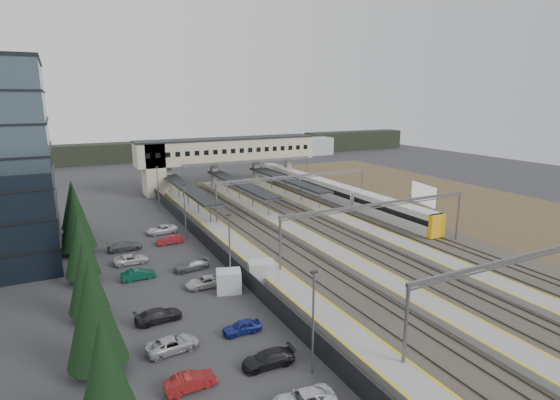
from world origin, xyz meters
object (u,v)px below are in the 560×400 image
relay_cabin_far (229,281)px  footbridge (216,153)px  billboard (423,195)px  train (330,191)px  relay_cabin_near (261,272)px

relay_cabin_far → footbridge: 54.04m
relay_cabin_far → billboard: size_ratio=0.46×
billboard → relay_cabin_far: bearing=-162.5°
train → relay_cabin_near: bearing=-133.8°
relay_cabin_near → train: train is taller
relay_cabin_far → relay_cabin_near: bearing=10.2°
billboard → train: bearing=109.8°
relay_cabin_near → relay_cabin_far: (-4.06, -0.73, -0.03)m
relay_cabin_far → train: bearing=43.1°
relay_cabin_far → train: size_ratio=0.05×
train → footbridge: bearing=128.3°
relay_cabin_near → footbridge: size_ratio=0.08×
train → billboard: bearing=-70.2°
relay_cabin_far → billboard: billboard is taller
relay_cabin_far → footbridge: footbridge is taller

